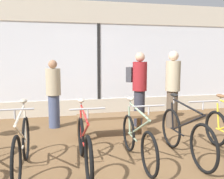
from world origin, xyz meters
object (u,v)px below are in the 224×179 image
at_px(display_bench, 111,119).
at_px(customer_near_rack, 139,87).
at_px(bicycle_center_left, 84,144).
at_px(bicycle_center, 137,139).
at_px(customer_by_window, 54,93).
at_px(bicycle_left, 22,146).
at_px(bicycle_center_right, 185,134).
at_px(customer_mid_floor, 173,88).

height_order(display_bench, customer_near_rack, customer_near_rack).
relative_size(bicycle_center_left, bicycle_center, 1.01).
bearing_deg(customer_by_window, bicycle_left, -100.61).
height_order(bicycle_center, bicycle_center_right, bicycle_center_right).
bearing_deg(customer_mid_floor, display_bench, -165.12).
bearing_deg(bicycle_center_right, customer_mid_floor, 70.59).
relative_size(bicycle_left, customer_near_rack, 0.96).
distance_m(bicycle_center_right, customer_near_rack, 2.10).
bearing_deg(bicycle_center, display_bench, 96.20).
bearing_deg(bicycle_left, customer_mid_floor, 28.48).
bearing_deg(bicycle_center, bicycle_left, -179.38).
height_order(customer_near_rack, customer_by_window, customer_near_rack).
distance_m(bicycle_center, customer_by_window, 2.68).
bearing_deg(bicycle_center_left, bicycle_left, 178.23).
distance_m(bicycle_center_left, bicycle_center_right, 1.66).
distance_m(bicycle_left, display_bench, 2.06).
height_order(bicycle_center, display_bench, bicycle_center).
bearing_deg(bicycle_center_right, customer_near_rack, 93.37).
bearing_deg(bicycle_center_left, customer_mid_floor, 37.50).
relative_size(customer_by_window, customer_mid_floor, 0.89).
height_order(bicycle_center_right, customer_mid_floor, customer_mid_floor).
height_order(bicycle_left, bicycle_center_right, bicycle_center_right).
bearing_deg(customer_by_window, bicycle_center, -60.42).
relative_size(bicycle_center, customer_mid_floor, 0.92).
xyz_separation_m(bicycle_center_right, customer_mid_floor, (0.60, 1.71, 0.55)).
bearing_deg(customer_by_window, customer_near_rack, -8.44).
bearing_deg(bicycle_left, bicycle_center_left, -1.77).
distance_m(bicycle_center, customer_mid_floor, 2.28).
bearing_deg(customer_near_rack, bicycle_center, -109.14).
height_order(bicycle_center, customer_by_window, customer_by_window).
xyz_separation_m(bicycle_left, customer_near_rack, (2.43, 2.02, 0.56)).
distance_m(display_bench, customer_mid_floor, 1.70).
height_order(bicycle_center_left, customer_mid_floor, customer_mid_floor).
distance_m(bicycle_center_left, bicycle_center, 0.85).
height_order(bicycle_left, display_bench, bicycle_left).
xyz_separation_m(display_bench, customer_mid_floor, (1.56, 0.41, 0.56)).
xyz_separation_m(bicycle_center, customer_near_rack, (0.69, 2.00, 0.59)).
bearing_deg(display_bench, bicycle_center_right, -53.82).
xyz_separation_m(bicycle_center, display_bench, (-0.14, 1.28, 0.02)).
bearing_deg(display_bench, bicycle_left, -140.93).
bearing_deg(customer_near_rack, customer_by_window, 171.56).
height_order(bicycle_center, customer_mid_floor, customer_mid_floor).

